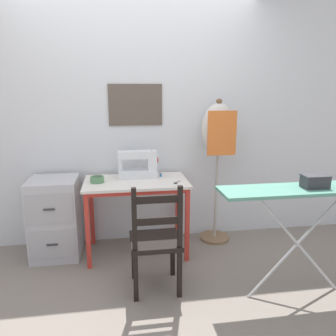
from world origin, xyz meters
The scene contains 12 objects.
ground_plane centered at (0.00, 0.00, 0.00)m, with size 14.00×14.00×0.00m, color gray.
wall_back centered at (0.00, 0.65, 1.28)m, with size 10.00×0.07×2.55m.
sewing_table centered at (0.00, 0.28, 0.65)m, with size 0.99×0.59×0.75m.
sewing_machine centered at (0.04, 0.40, 0.87)m, with size 0.39×0.16×0.29m.
fabric_bowl centered at (-0.37, 0.28, 0.78)m, with size 0.13×0.13×0.06m.
scissors centered at (0.37, 0.15, 0.75)m, with size 0.09×0.11×0.01m.
thread_spool_near_machine centered at (0.25, 0.40, 0.76)m, with size 0.03×0.03×0.04m.
wooden_chair centered at (0.11, -0.38, 0.42)m, with size 0.40×0.38×0.91m.
filing_cabinet centered at (-0.79, 0.36, 0.39)m, with size 0.45×0.48×0.77m.
dress_form centered at (0.86, 0.45, 1.13)m, with size 0.35×0.32×1.52m.
ironing_board centered at (1.19, -0.60, 0.83)m, with size 1.26×0.31×0.89m.
storage_box centered at (1.28, -0.61, 0.93)m, with size 0.19×0.12×0.10m.
Camera 1 is at (-0.16, -2.76, 1.58)m, focal length 35.00 mm.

